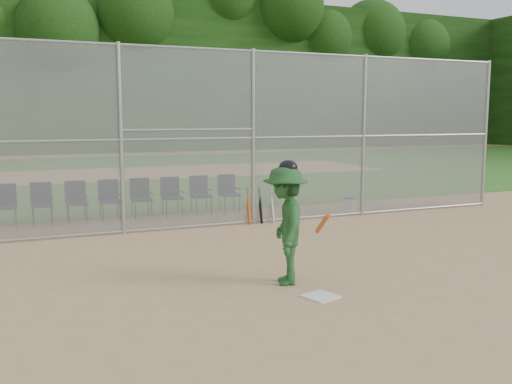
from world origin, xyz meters
name	(u,v)px	position (x,y,z in m)	size (l,w,h in m)	color
ground	(323,287)	(0.00, 0.00, 0.00)	(100.00, 100.00, 0.00)	tan
grass_strip	(116,174)	(0.00, 18.00, 0.01)	(100.00, 100.00, 0.00)	#2B621D
dirt_patch_far	(116,174)	(0.00, 18.00, 0.01)	(24.00, 24.00, 0.00)	tan
backstop_fence	(212,135)	(0.00, 5.00, 2.07)	(16.09, 0.09, 4.00)	gray
treeline	(105,50)	(0.00, 20.00, 5.50)	(81.00, 60.00, 11.00)	black
home_plate	(321,296)	(-0.27, -0.42, 0.01)	(0.42, 0.42, 0.02)	silver
batter_at_plate	(285,224)	(-0.43, 0.38, 0.90)	(1.06, 1.44, 1.86)	#1E4D22
water_cooler	(349,205)	(3.85, 5.36, 0.22)	(0.34, 0.34, 0.43)	white
spare_bats	(260,205)	(1.17, 4.99, 0.42)	(0.66, 0.26, 0.85)	#D84C14
chair_1	(6,206)	(-4.31, 6.82, 0.48)	(0.54, 0.52, 0.96)	#0F143A
chair_2	(42,204)	(-3.54, 6.82, 0.48)	(0.54, 0.52, 0.96)	#0F143A
chair_3	(77,202)	(-2.77, 6.82, 0.48)	(0.54, 0.52, 0.96)	#0F143A
chair_4	(110,200)	(-2.00, 6.82, 0.48)	(0.54, 0.52, 0.96)	#0F143A
chair_5	(142,198)	(-1.23, 6.82, 0.48)	(0.54, 0.52, 0.96)	#0F143A
chair_6	(172,197)	(-0.46, 6.82, 0.48)	(0.54, 0.52, 0.96)	#0F143A
chair_7	(201,195)	(0.32, 6.82, 0.48)	(0.54, 0.52, 0.96)	#0F143A
chair_8	(229,193)	(1.09, 6.82, 0.48)	(0.54, 0.52, 0.96)	#0F143A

